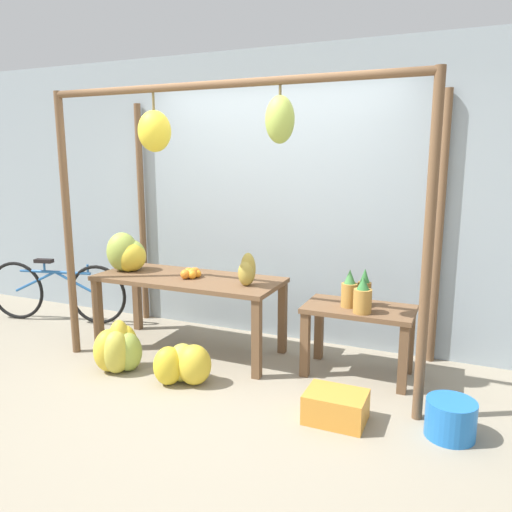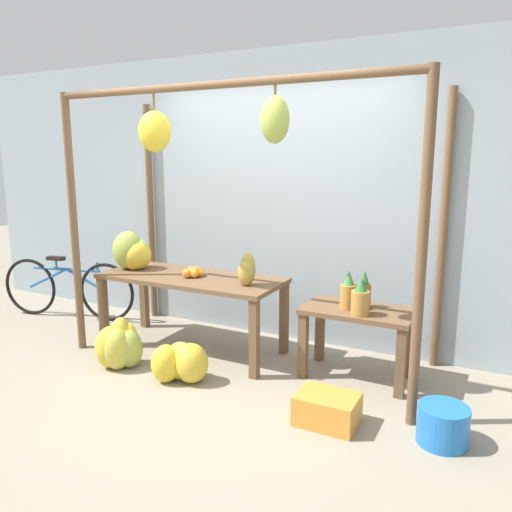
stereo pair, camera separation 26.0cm
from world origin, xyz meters
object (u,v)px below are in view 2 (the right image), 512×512
object	(u,v)px
fruit_crate_white	(327,409)
orange_pile	(194,272)
blue_bucket	(443,425)
parked_bicycle	(68,288)
banana_pile_ground_right	(180,362)
banana_pile_ground_left	(120,346)
pineapple_cluster	(357,295)
banana_pile_on_table	(133,253)
papaya_pile	(247,271)

from	to	relation	value
fruit_crate_white	orange_pile	bearing A→B (deg)	155.50
blue_bucket	parked_bicycle	xyz separation A→B (m)	(-4.11, 0.77, 0.22)
banana_pile_ground_right	fruit_crate_white	distance (m)	1.28
banana_pile_ground_left	blue_bucket	bearing A→B (deg)	0.41
orange_pile	blue_bucket	world-z (taller)	orange_pile
pineapple_cluster	blue_bucket	distance (m)	1.17
pineapple_cluster	banana_pile_ground_left	xyz separation A→B (m)	(-1.88, -0.67, -0.53)
banana_pile_on_table	orange_pile	bearing A→B (deg)	0.03
banana_pile_ground_left	fruit_crate_white	size ratio (longest dim) A/B	1.06
blue_bucket	banana_pile_ground_left	bearing A→B (deg)	-179.59
orange_pile	pineapple_cluster	distance (m)	1.51
fruit_crate_white	papaya_pile	size ratio (longest dim) A/B	1.47
banana_pile_ground_right	parked_bicycle	size ratio (longest dim) A/B	0.32
blue_bucket	papaya_pile	xyz separation A→B (m)	(-1.70, 0.55, 0.71)
pineapple_cluster	parked_bicycle	xyz separation A→B (m)	(-3.35, 0.11, -0.37)
banana_pile_ground_left	blue_bucket	distance (m)	2.65
orange_pile	parked_bicycle	world-z (taller)	orange_pile
parked_bicycle	papaya_pile	bearing A→B (deg)	-5.18
banana_pile_on_table	blue_bucket	distance (m)	3.14
banana_pile_on_table	orange_pile	size ratio (longest dim) A/B	2.13
banana_pile_on_table	fruit_crate_white	world-z (taller)	banana_pile_on_table
fruit_crate_white	banana_pile_ground_right	bearing A→B (deg)	176.16
parked_bicycle	fruit_crate_white	bearing A→B (deg)	-14.43
fruit_crate_white	parked_bicycle	bearing A→B (deg)	165.57
orange_pile	banana_pile_ground_right	xyz separation A→B (m)	(0.27, -0.62, -0.59)
banana_pile_ground_right	blue_bucket	distance (m)	2.01
banana_pile_on_table	fruit_crate_white	xyz separation A→B (m)	(2.25, -0.70, -0.77)
banana_pile_on_table	parked_bicycle	xyz separation A→B (m)	(-1.13, 0.17, -0.53)
pineapple_cluster	banana_pile_ground_right	world-z (taller)	pineapple_cluster
orange_pile	banana_pile_ground_right	distance (m)	0.90
banana_pile_on_table	pineapple_cluster	world-z (taller)	banana_pile_on_table
pineapple_cluster	fruit_crate_white	distance (m)	0.98
banana_pile_ground_left	papaya_pile	bearing A→B (deg)	30.98
banana_pile_ground_left	banana_pile_ground_right	distance (m)	0.63
banana_pile_on_table	orange_pile	xyz separation A→B (m)	(0.71, 0.00, -0.12)
pineapple_cluster	papaya_pile	xyz separation A→B (m)	(-0.94, -0.11, 0.12)
blue_bucket	pineapple_cluster	bearing A→B (deg)	139.45
banana_pile_on_table	banana_pile_ground_left	xyz separation A→B (m)	(0.34, -0.62, -0.69)
banana_pile_on_table	pineapple_cluster	bearing A→B (deg)	1.41
banana_pile_ground_left	banana_pile_ground_right	world-z (taller)	banana_pile_ground_left
banana_pile_ground_left	banana_pile_on_table	bearing A→B (deg)	118.85
papaya_pile	banana_pile_on_table	bearing A→B (deg)	177.68
banana_pile_ground_right	blue_bucket	size ratio (longest dim) A/B	1.61
parked_bicycle	banana_pile_ground_left	bearing A→B (deg)	-28.15
banana_pile_on_table	blue_bucket	size ratio (longest dim) A/B	1.41
orange_pile	pineapple_cluster	bearing A→B (deg)	2.05
banana_pile_ground_left	fruit_crate_white	bearing A→B (deg)	-2.52
pineapple_cluster	banana_pile_ground_right	bearing A→B (deg)	-151.72
papaya_pile	pineapple_cluster	bearing A→B (deg)	6.49
banana_pile_ground_left	orange_pile	bearing A→B (deg)	59.35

